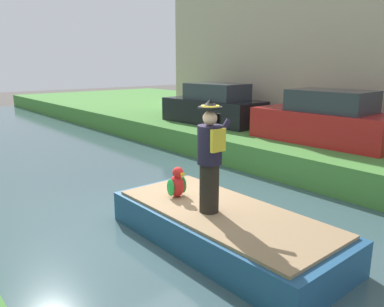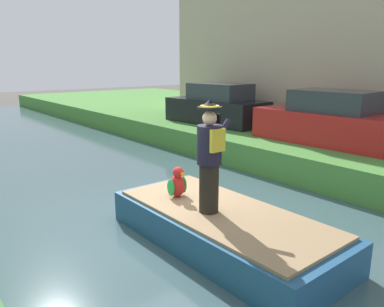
{
  "view_description": "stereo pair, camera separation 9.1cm",
  "coord_description": "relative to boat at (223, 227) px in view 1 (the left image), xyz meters",
  "views": [
    {
      "loc": [
        -4.18,
        -5.3,
        3.1
      ],
      "look_at": [
        -0.2,
        -0.56,
        1.61
      ],
      "focal_mm": 35.2,
      "sensor_mm": 36.0,
      "label": 1
    },
    {
      "loc": [
        -4.11,
        -5.36,
        3.1
      ],
      "look_at": [
        -0.2,
        -0.56,
        1.61
      ],
      "focal_mm": 35.2,
      "sensor_mm": 36.0,
      "label": 2
    }
  ],
  "objects": [
    {
      "name": "person_pirate",
      "position": [
        -0.21,
        0.11,
        1.23
      ],
      "size": [
        0.61,
        0.42,
        1.85
      ],
      "rotation": [
        0.0,
        0.0,
        0.22
      ],
      "color": "black",
      "rests_on": "boat"
    },
    {
      "name": "boat",
      "position": [
        0.0,
        0.0,
        0.0
      ],
      "size": [
        1.81,
        4.2,
        0.61
      ],
      "color": "#23517A",
      "rests_on": "canal_water"
    },
    {
      "name": "parked_car_dark",
      "position": [
        5.64,
        6.24,
        1.1
      ],
      "size": [
        1.97,
        4.11,
        1.5
      ],
      "color": "black",
      "rests_on": "grass_bank_far"
    },
    {
      "name": "ground_plane",
      "position": [
        0.0,
        1.13,
        -0.4
      ],
      "size": [
        80.0,
        80.0,
        0.0
      ],
      "primitive_type": "plane",
      "color": "#4C4742"
    },
    {
      "name": "parrot_plush",
      "position": [
        -0.18,
        1.02,
        0.55
      ],
      "size": [
        0.36,
        0.34,
        0.57
      ],
      "color": "red",
      "rests_on": "boat"
    },
    {
      "name": "canal_water",
      "position": [
        0.0,
        1.13,
        -0.35
      ],
      "size": [
        7.04,
        48.0,
        0.1
      ],
      "primitive_type": "cube",
      "color": "#3D565B",
      "rests_on": "ground"
    },
    {
      "name": "parked_car_red",
      "position": [
        5.64,
        1.59,
        1.1
      ],
      "size": [
        1.85,
        4.06,
        1.5
      ],
      "color": "red",
      "rests_on": "grass_bank_far"
    }
  ]
}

